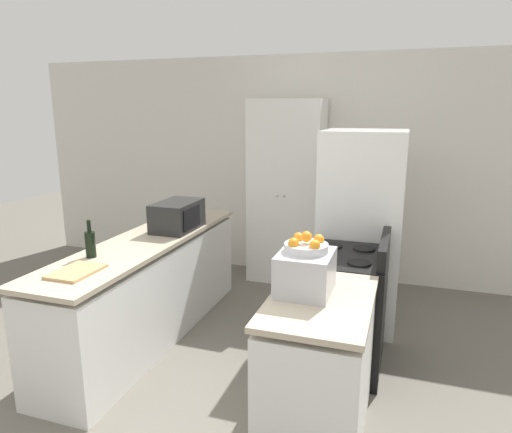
{
  "coord_description": "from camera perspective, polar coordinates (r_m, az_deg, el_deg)",
  "views": [
    {
      "loc": [
        1.26,
        -1.9,
        1.98
      ],
      "look_at": [
        0.0,
        1.86,
        1.05
      ],
      "focal_mm": 32.0,
      "sensor_mm": 36.0,
      "label": 1
    }
  ],
  "objects": [
    {
      "name": "wall_back",
      "position": [
        5.51,
        5.16,
        6.05
      ],
      "size": [
        7.0,
        0.06,
        2.6
      ],
      "color": "silver",
      "rests_on": "ground_plane"
    },
    {
      "name": "wine_bottle",
      "position": [
        3.63,
        -20.0,
        -3.19
      ],
      "size": [
        0.08,
        0.08,
        0.29
      ],
      "color": "black",
      "rests_on": "counter_left"
    },
    {
      "name": "microwave",
      "position": [
        4.25,
        -9.78,
        0.1
      ],
      "size": [
        0.33,
        0.52,
        0.26
      ],
      "color": "black",
      "rests_on": "counter_left"
    },
    {
      "name": "fruit_bowl",
      "position": [
        2.75,
        6.3,
        -3.62
      ],
      "size": [
        0.26,
        0.26,
        0.13
      ],
      "color": "silver",
      "rests_on": "toaster_oven"
    },
    {
      "name": "stove",
      "position": [
        3.73,
        10.73,
        -11.17
      ],
      "size": [
        0.66,
        0.76,
        1.06
      ],
      "color": "black",
      "rests_on": "ground_plane"
    },
    {
      "name": "pantry_cabinet",
      "position": [
        5.29,
        3.8,
        3.03
      ],
      "size": [
        0.83,
        0.49,
        2.1
      ],
      "color": "white",
      "rests_on": "ground_plane"
    },
    {
      "name": "toaster_oven",
      "position": [
        2.79,
        6.16,
        -6.95
      ],
      "size": [
        0.33,
        0.38,
        0.25
      ],
      "color": "#B2B2B7",
      "rests_on": "counter_right"
    },
    {
      "name": "cutting_board",
      "position": [
        3.35,
        -21.54,
        -6.42
      ],
      "size": [
        0.26,
        0.36,
        0.02
      ],
      "color": "tan",
      "rests_on": "counter_left"
    },
    {
      "name": "counter_left",
      "position": [
        4.17,
        -13.22,
        -8.91
      ],
      "size": [
        0.6,
        2.53,
        0.9
      ],
      "color": "silver",
      "rests_on": "ground_plane"
    },
    {
      "name": "refrigerator",
      "position": [
        4.31,
        12.96,
        -1.61
      ],
      "size": [
        0.75,
        0.72,
        1.81
      ],
      "color": "white",
      "rests_on": "ground_plane"
    },
    {
      "name": "counter_right",
      "position": [
        2.96,
        7.78,
        -18.42
      ],
      "size": [
        0.6,
        0.97,
        0.9
      ],
      "color": "silver",
      "rests_on": "ground_plane"
    }
  ]
}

